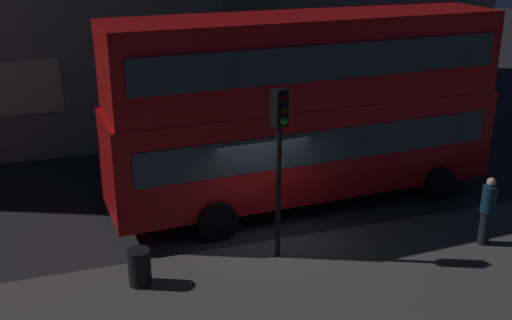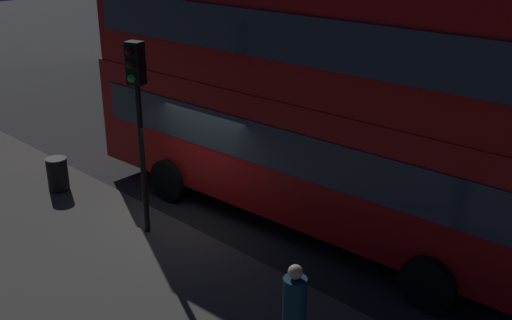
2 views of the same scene
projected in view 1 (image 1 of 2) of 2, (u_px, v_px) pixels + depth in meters
The scene contains 5 objects.
ground_plane at pixel (267, 237), 16.22m from camera, with size 80.00×80.00×0.00m, color #232326.
double_decker_bus at pixel (305, 103), 17.23m from camera, with size 11.35×3.32×5.43m.
traffic_light_near_kerb at pixel (280, 140), 14.00m from camera, with size 0.38×0.40×4.13m.
pedestrian at pixel (487, 210), 15.31m from camera, with size 0.36×0.36×1.78m.
litter_bin at pixel (139, 267), 13.70m from camera, with size 0.51×0.51×0.84m, color black.
Camera 1 is at (-4.93, -13.64, 7.54)m, focal length 43.58 mm.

